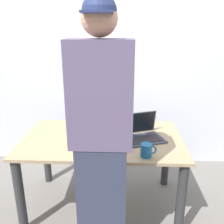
{
  "coord_description": "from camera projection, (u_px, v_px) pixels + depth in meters",
  "views": [
    {
      "loc": [
        0.18,
        -2.07,
        1.69
      ],
      "look_at": [
        0.09,
        0.0,
        0.98
      ],
      "focal_mm": 39.77,
      "sensor_mm": 36.0,
      "label": 1
    }
  ],
  "objects": [
    {
      "name": "beer_bottle_brown",
      "position": [
        85.0,
        113.0,
        2.54
      ],
      "size": [
        0.07,
        0.07,
        0.32
      ],
      "color": "#333333",
      "rests_on": "desk"
    },
    {
      "name": "desk",
      "position": [
        103.0,
        151.0,
        2.32
      ],
      "size": [
        1.45,
        0.87,
        0.73
      ],
      "color": "#9E8460",
      "rests_on": "ground"
    },
    {
      "name": "coffee_mug",
      "position": [
        147.0,
        150.0,
        1.92
      ],
      "size": [
        0.13,
        0.09,
        0.11
      ],
      "color": "#19598C",
      "rests_on": "desk"
    },
    {
      "name": "person_figure",
      "position": [
        101.0,
        144.0,
        1.63
      ],
      "size": [
        0.4,
        0.29,
        1.87
      ],
      "color": "#2D3347",
      "rests_on": "ground"
    },
    {
      "name": "back_wall",
      "position": [
        108.0,
        61.0,
        2.99
      ],
      "size": [
        6.0,
        0.1,
        2.6
      ],
      "primitive_type": "cube",
      "color": "silver",
      "rests_on": "ground"
    },
    {
      "name": "beer_bottle_green",
      "position": [
        69.0,
        115.0,
        2.48
      ],
      "size": [
        0.07,
        0.07,
        0.32
      ],
      "color": "brown",
      "rests_on": "desk"
    },
    {
      "name": "laptop",
      "position": [
        142.0,
        133.0,
        2.26
      ],
      "size": [
        0.43,
        0.39,
        0.22
      ],
      "color": "#383D4C",
      "rests_on": "desk"
    },
    {
      "name": "ground_plane",
      "position": [
        103.0,
        203.0,
        2.51
      ],
      "size": [
        8.0,
        8.0,
        0.0
      ],
      "primitive_type": "plane",
      "color": "slate",
      "rests_on": "ground"
    }
  ]
}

